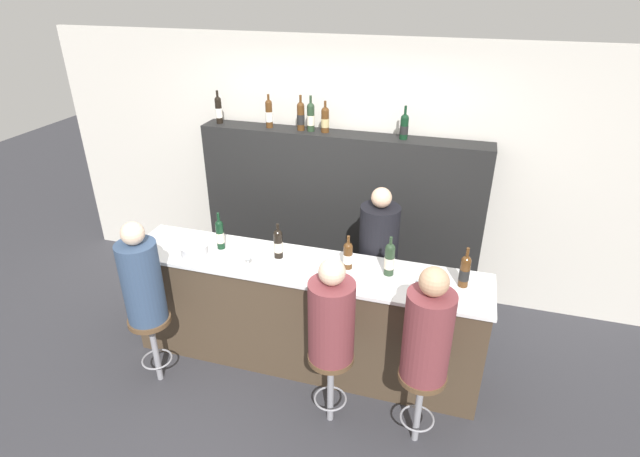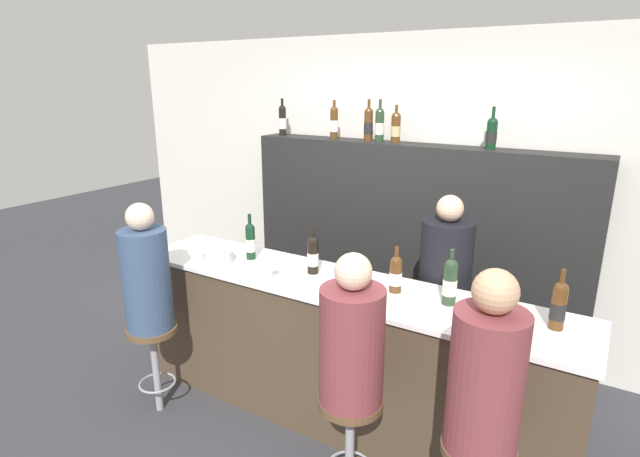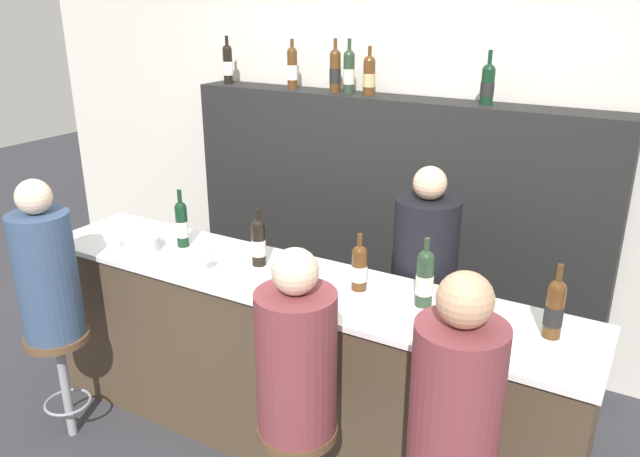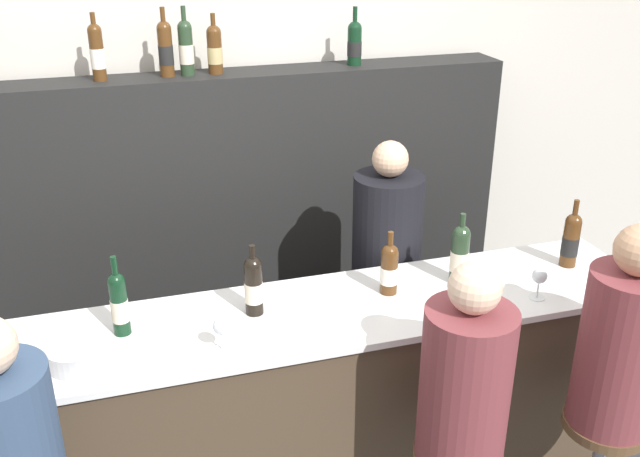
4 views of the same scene
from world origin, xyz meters
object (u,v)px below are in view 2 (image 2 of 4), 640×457
Objects in this scene: wine_bottle_counter_0 at (250,241)px; wine_bottle_backbar_0 at (283,120)px; wine_bottle_counter_3 at (450,281)px; bar_stool_middle at (350,423)px; wine_bottle_counter_1 at (313,254)px; wine_glass_0 at (271,265)px; guest_seated_left at (146,275)px; wine_glass_1 at (486,314)px; bartender at (442,314)px; wine_bottle_backbar_5 at (492,133)px; wine_bottle_backbar_1 at (334,122)px; wine_bottle_backbar_3 at (380,124)px; metal_bowl at (218,256)px; wine_bottle_counter_4 at (559,305)px; guest_seated_right at (486,374)px; wine_bottle_backbar_2 at (368,124)px; wine_bottle_backbar_4 at (396,127)px; guest_seated_middle at (352,340)px; wine_bottle_counter_2 at (396,274)px; bar_stool_left at (154,346)px.

wine_bottle_backbar_0 is (-0.51, 1.13, 0.75)m from wine_bottle_counter_0.
bar_stool_middle is at bearing -114.28° from wine_bottle_counter_3.
wine_bottle_counter_0 is 1.01× the size of wine_bottle_counter_3.
wine_glass_0 is (-0.17, -0.23, -0.03)m from wine_bottle_counter_1.
guest_seated_left reaches higher than wine_bottle_counter_0.
bar_stool_middle is at bearing -46.71° from wine_bottle_backbar_0.
bartender reaches higher than wine_glass_1.
wine_bottle_backbar_1 is at bearing 180.00° from wine_bottle_backbar_5.
wine_bottle_counter_1 is 1.36m from wine_bottle_backbar_3.
metal_bowl is (-1.51, -1.30, -0.83)m from wine_bottle_backbar_5.
metal_bowl is at bearing -157.38° from bartender.
guest_seated_right is at bearing -107.00° from wine_bottle_counter_4.
wine_bottle_backbar_2 is 1.13× the size of wine_bottle_backbar_4.
wine_bottle_counter_1 reaches higher than wine_glass_1.
guest_seated_middle is at bearing -26.91° from wine_glass_0.
wine_bottle_backbar_0 is 1.01× the size of wine_bottle_backbar_1.
guest_seated_middle reaches higher than bar_stool_middle.
wine_bottle_counter_1 is 0.59m from wine_bottle_counter_2.
metal_bowl is 0.14× the size of bartender.
metal_bowl is at bearing -166.74° from wine_bottle_counter_1.
wine_bottle_counter_0 is at bearing -161.03° from bartender.
wine_bottle_backbar_5 is (1.34, 1.13, 0.73)m from wine_bottle_counter_0.
wine_bottle_backbar_0 is at bearing 145.12° from wine_bottle_counter_2.
wine_bottle_counter_0 is 1.40m from wine_bottle_backbar_2.
wine_bottle_backbar_3 reaches higher than wine_bottle_counter_2.
wine_glass_0 is at bearing 164.39° from guest_seated_right.
wine_glass_0 is at bearing -127.11° from wine_bottle_counter_1.
wine_bottle_counter_4 is 1.07m from guest_seated_middle.
wine_bottle_backbar_5 is at bearing -0.00° from wine_bottle_backbar_2.
wine_bottle_backbar_2 is 2.36m from bar_stool_left.
wine_bottle_counter_4 is 0.38× the size of guest_seated_right.
wine_bottle_backbar_0 is 2.36× the size of wine_glass_1.
wine_glass_1 is 0.88m from bartender.
wine_glass_0 is (0.35, -0.23, -0.04)m from wine_bottle_counter_0.
wine_bottle_backbar_0 is 0.21× the size of bartender.
wine_glass_0 is (-0.24, -1.36, -0.78)m from wine_bottle_backbar_4.
wine_bottle_backbar_4 is 0.35× the size of guest_seated_left.
bar_stool_middle is (-0.18, -1.77, -1.37)m from wine_bottle_backbar_5.
guest_seated_middle is at bearing -96.66° from bartender.
wine_bottle_backbar_5 is at bearing 46.24° from bar_stool_left.
guest_seated_right reaches higher than wine_bottle_counter_3.
guest_seated_left reaches higher than wine_glass_1.
wine_bottle_backbar_1 is 2.52m from bar_stool_middle.
wine_bottle_backbar_3 is at bearing 111.69° from bar_stool_middle.
wine_glass_1 is 1.87m from metal_bowl.
bar_stool_left is at bearing -133.76° from wine_bottle_backbar_5.
wine_bottle_counter_0 is 0.97m from bar_stool_left.
wine_bottle_counter_4 reaches higher than wine_bottle_counter_1.
wine_bottle_backbar_5 is 2.27× the size of wine_glass_0.
wine_bottle_counter_1 is 1.36m from wine_bottle_backbar_4.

